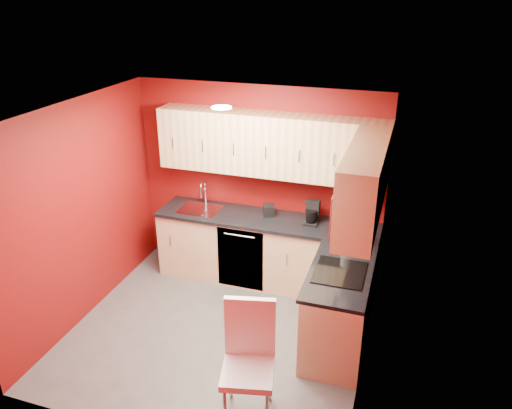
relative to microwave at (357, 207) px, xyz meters
The scene contains 21 objects.
floor 2.18m from the microwave, behind, with size 3.20×3.20×0.00m, color #4D4947.
ceiling 1.64m from the microwave, behind, with size 3.20×3.20×0.00m, color white.
wall_back 1.95m from the microwave, 136.99° to the left, with size 3.20×3.20×0.00m, color #62090A.
wall_front 2.24m from the microwave, 129.35° to the right, with size 3.20×3.20×0.00m, color #62090A.
wall_left 3.03m from the microwave, behind, with size 3.00×3.00×0.00m, color #62090A.
wall_right 0.50m from the microwave, 44.09° to the right, with size 3.00×3.00×0.00m, color #62090A.
base_cabinets_back 1.98m from the microwave, 140.04° to the left, with size 2.80×0.60×0.87m, color tan.
base_cabinets_right 1.23m from the microwave, 151.81° to the left, with size 0.60×1.30×0.87m, color tan.
countertop_back 1.73m from the microwave, 140.47° to the left, with size 2.80×0.63×0.04m, color black.
countertop_right 0.78m from the microwave, 162.04° to the left, with size 0.63×1.27×0.04m, color black.
upper_cabinets_back 1.65m from the microwave, 136.69° to the left, with size 2.80×0.35×0.75m, color tan.
upper_cabinets_right 0.33m from the microwave, 82.65° to the left, with size 0.35×1.55×0.75m.
microwave is the anchor object (origin of this frame).
cooktop 0.75m from the microwave, behind, with size 0.50×0.55×0.01m, color black.
sink 2.43m from the microwave, 154.40° to the left, with size 0.52×0.42×0.35m.
dishwasher_front 2.02m from the microwave, 153.81° to the left, with size 0.60×0.02×0.82m, color black.
downlight 1.62m from the microwave, behind, with size 0.20×0.20×0.01m, color white.
coffee_maker 1.35m from the microwave, 121.63° to the left, with size 0.17×0.22×0.28m, color black, non-canonical shape.
napkin_holder 1.75m from the microwave, 137.69° to the left, with size 0.13×0.13×0.14m, color black, non-canonical shape.
paper_towel 0.89m from the microwave, 101.37° to the left, with size 0.18×0.18×0.31m, color white, non-canonical shape.
dining_chair 1.76m from the microwave, 120.30° to the right, with size 0.45×0.47×1.12m, color silver, non-canonical shape.
Camera 1 is at (1.81, -4.18, 3.60)m, focal length 35.00 mm.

